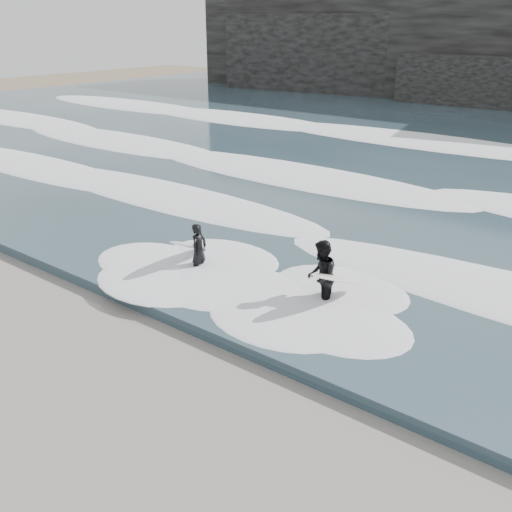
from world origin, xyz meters
name	(u,v)px	position (x,y,z in m)	size (l,w,h in m)	color
ground	(87,407)	(0.00, 0.00, 0.00)	(120.00, 120.00, 0.00)	olive
foam_near	(340,244)	(0.00, 9.00, 0.40)	(60.00, 3.20, 0.20)	white
foam_mid	(433,191)	(0.00, 16.00, 0.42)	(60.00, 4.00, 0.24)	white
foam_far	(503,151)	(0.00, 25.00, 0.45)	(60.00, 4.80, 0.30)	white
surfer_left	(196,249)	(-2.48, 5.49, 0.76)	(1.28, 2.18, 1.50)	black
surfer_right	(322,277)	(1.35, 5.80, 0.89)	(1.29, 1.88, 1.78)	black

